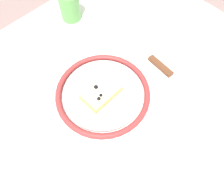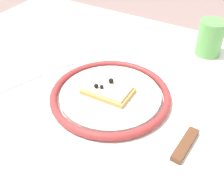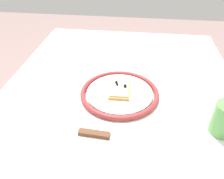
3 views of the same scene
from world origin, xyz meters
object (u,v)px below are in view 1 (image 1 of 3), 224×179
(plate, at_px, (102,93))
(knife, at_px, (153,60))
(dining_table, at_px, (100,110))
(fork, at_px, (51,146))
(cup, at_px, (70,6))
(pizza_slice_near, at_px, (101,93))

(plate, distance_m, knife, 0.20)
(dining_table, height_order, fork, fork)
(knife, xyz_separation_m, cup, (-0.06, 0.32, 0.04))
(pizza_slice_near, bearing_deg, plate, 23.36)
(fork, distance_m, cup, 0.46)
(dining_table, distance_m, plate, 0.09)
(plate, height_order, fork, plate)
(fork, bearing_deg, pizza_slice_near, 5.13)
(dining_table, xyz_separation_m, plate, (0.02, 0.00, 0.09))
(fork, bearing_deg, knife, -0.46)
(knife, bearing_deg, fork, 179.54)
(dining_table, xyz_separation_m, knife, (0.21, -0.02, 0.09))
(plate, bearing_deg, fork, -174.21)
(dining_table, distance_m, knife, 0.23)
(plate, xyz_separation_m, knife, (0.19, -0.02, -0.00))
(cup, bearing_deg, pizza_slice_near, -114.82)
(pizza_slice_near, xyz_separation_m, cup, (0.14, 0.30, 0.03))
(dining_table, bearing_deg, plate, 11.99)
(pizza_slice_near, distance_m, cup, 0.33)
(plate, relative_size, knife, 1.12)
(dining_table, distance_m, fork, 0.20)
(plate, bearing_deg, pizza_slice_near, -156.64)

